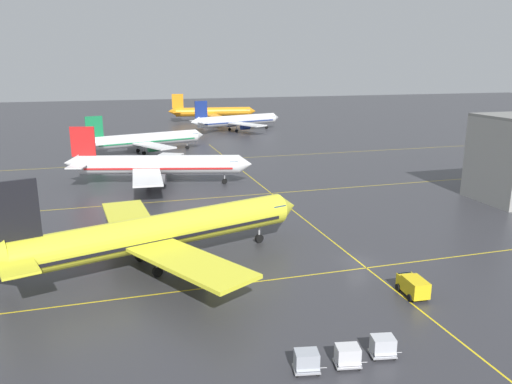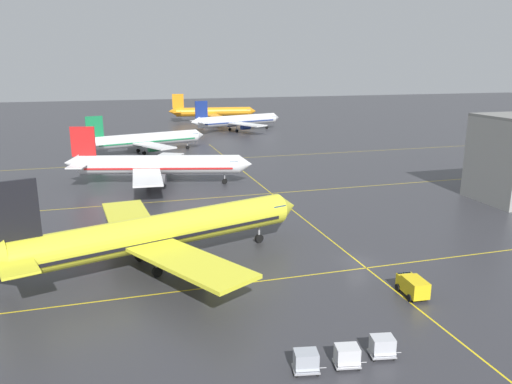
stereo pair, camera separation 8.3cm
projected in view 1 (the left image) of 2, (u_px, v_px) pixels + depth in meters
name	position (u px, v px, depth m)	size (l,w,h in m)	color
ground_plane	(359.00, 262.00, 62.45)	(600.00, 600.00, 0.00)	#333338
airliner_front_gate	(159.00, 232.00, 60.20)	(40.34, 34.44, 12.80)	yellow
airliner_second_row	(157.00, 165.00, 101.34)	(37.95, 32.32, 11.95)	white
airliner_third_row	(145.00, 140.00, 136.75)	(34.75, 29.62, 10.97)	white
airliner_far_left_stand	(236.00, 121.00, 180.93)	(36.55, 31.17, 11.55)	white
airliner_far_right_stand	(212.00, 112.00, 212.37)	(37.56, 32.13, 11.68)	orange
taxiway_markings	(271.00, 193.00, 95.29)	(155.57, 123.32, 0.01)	yellow
service_truck_red_van	(413.00, 285.00, 53.14)	(2.43, 4.25, 2.10)	yellow
baggage_cart_row_leftmost	(307.00, 361.00, 39.88)	(2.86, 2.02, 1.86)	#99999E
baggage_cart_row_second	(348.00, 356.00, 40.61)	(2.86, 2.02, 1.86)	#99999E
baggage_cart_row_middle	(383.00, 346.00, 41.99)	(2.86, 2.02, 1.86)	#99999E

